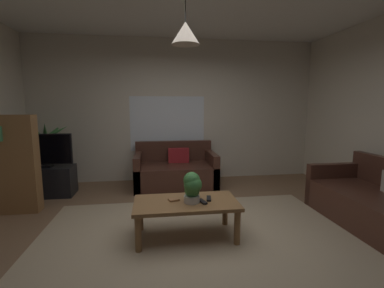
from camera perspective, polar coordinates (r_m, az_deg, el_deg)
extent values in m
cube|color=brown|center=(3.42, 0.75, -18.61)|extent=(5.69, 4.96, 0.02)
cube|color=tan|center=(3.24, 1.34, -19.97)|extent=(3.70, 2.73, 0.01)
cube|color=beige|center=(5.55, -3.27, 7.04)|extent=(5.81, 0.06, 2.83)
cube|color=white|center=(5.51, -5.18, 4.33)|extent=(1.50, 0.01, 1.09)
cube|color=#47281E|center=(5.14, -3.50, -6.69)|extent=(1.50, 0.90, 0.42)
cube|color=#47281E|center=(5.43, -3.87, -1.45)|extent=(1.50, 0.12, 0.40)
cube|color=#47281E|center=(5.10, -11.32, -5.67)|extent=(0.12, 0.90, 0.64)
cube|color=#47281E|center=(5.21, 4.13, -5.24)|extent=(0.12, 0.90, 0.64)
cube|color=maroon|center=(5.27, -2.84, -2.40)|extent=(0.40, 0.14, 0.28)
cube|color=#47281E|center=(4.29, 33.51, -11.18)|extent=(0.90, 1.56, 0.42)
cube|color=#47281E|center=(4.79, 27.86, -7.42)|extent=(0.90, 0.12, 0.64)
cube|color=olive|center=(3.19, -1.26, -12.34)|extent=(1.19, 0.63, 0.04)
cylinder|color=olive|center=(3.03, -11.30, -18.15)|extent=(0.07, 0.07, 0.39)
cylinder|color=olive|center=(3.15, 9.52, -17.00)|extent=(0.07, 0.07, 0.39)
cylinder|color=olive|center=(3.49, -10.85, -14.45)|extent=(0.07, 0.07, 0.39)
cylinder|color=olive|center=(3.60, 7.01, -13.65)|extent=(0.07, 0.07, 0.39)
cube|color=#99663F|center=(3.21, -3.88, -11.64)|extent=(0.14, 0.12, 0.02)
cube|color=black|center=(3.24, 3.57, -11.41)|extent=(0.08, 0.17, 0.02)
cube|color=black|center=(3.14, 2.26, -12.05)|extent=(0.09, 0.17, 0.02)
cylinder|color=beige|center=(3.14, -0.05, -11.53)|extent=(0.18, 0.18, 0.08)
sphere|color=#3D7F3D|center=(3.12, 0.03, -9.65)|extent=(0.18, 0.18, 0.18)
sphere|color=#3D7F3D|center=(3.06, 0.18, -8.60)|extent=(0.20, 0.20, 0.20)
sphere|color=#3D7F3D|center=(3.06, -0.06, -7.69)|extent=(0.19, 0.19, 0.19)
cube|color=black|center=(5.24, -28.41, -6.94)|extent=(0.90, 0.44, 0.50)
cube|color=black|center=(5.12, -28.92, -0.96)|extent=(0.91, 0.05, 0.51)
cube|color=black|center=(5.09, -29.02, -1.00)|extent=(0.87, 0.00, 0.47)
cube|color=black|center=(5.16, -28.70, -4.10)|extent=(0.24, 0.16, 0.04)
cylinder|color=#4C4C51|center=(5.76, -28.26, -6.66)|extent=(0.32, 0.32, 0.30)
cylinder|color=brown|center=(5.66, -28.58, -2.09)|extent=(0.05, 0.05, 0.63)
cone|color=#3D7F3D|center=(5.57, -26.79, 2.25)|extent=(0.47, 0.19, 0.31)
cone|color=#3D7F3D|center=(5.75, -26.98, 2.47)|extent=(0.30, 0.49, 0.37)
cone|color=#3D7F3D|center=(5.82, -28.66, 1.95)|extent=(0.17, 0.46, 0.26)
cone|color=#3D7F3D|center=(5.75, -30.37, 2.45)|extent=(0.45, 0.28, 0.38)
cone|color=#3D7F3D|center=(5.59, -30.72, 1.73)|extent=(0.39, 0.28, 0.28)
cone|color=#3D7F3D|center=(5.49, -29.94, 2.06)|extent=(0.20, 0.35, 0.34)
cone|color=#3D7F3D|center=(5.40, -28.62, 2.40)|extent=(0.27, 0.45, 0.41)
cube|color=olive|center=(4.59, -33.88, -3.64)|extent=(0.70, 0.22, 1.40)
cube|color=#387247|center=(4.44, -35.41, 1.76)|extent=(0.04, 0.16, 0.20)
cylinder|color=black|center=(3.17, -1.41, 28.19)|extent=(0.01, 0.01, 0.43)
cone|color=beige|center=(3.08, -1.38, 22.38)|extent=(0.30, 0.30, 0.23)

